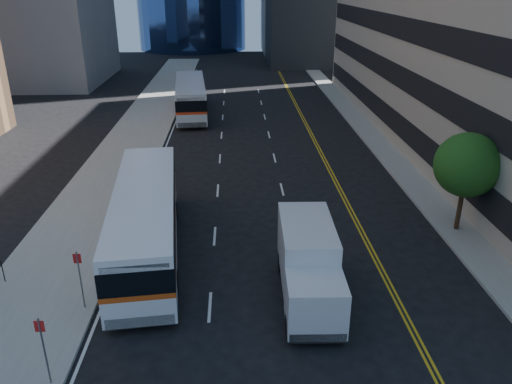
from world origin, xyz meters
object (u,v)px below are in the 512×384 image
at_px(street_tree, 467,165).
at_px(box_truck, 309,264).
at_px(bus_front, 146,219).
at_px(bus_rear, 191,96).

relative_size(street_tree, box_truck, 0.82).
relative_size(bus_front, bus_rear, 1.02).
bearing_deg(bus_rear, bus_front, -95.02).
bearing_deg(box_truck, street_tree, 34.23).
bearing_deg(street_tree, bus_front, -174.76).
height_order(bus_front, bus_rear, bus_front).
bearing_deg(bus_rear, street_tree, -63.42).
xyz_separation_m(street_tree, bus_front, (-15.60, -1.43, -1.88)).
distance_m(bus_front, bus_rear, 26.81).
distance_m(bus_front, box_truck, 8.16).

